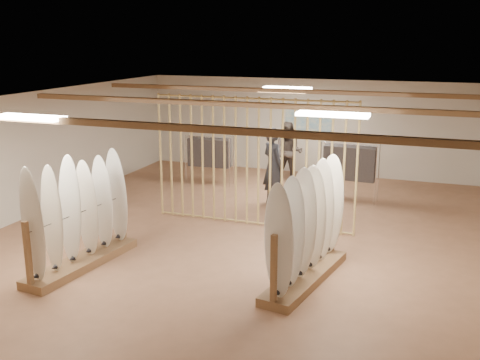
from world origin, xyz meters
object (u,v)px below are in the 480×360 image
(clothing_rack_a, at_px, (209,153))
(shopper_a, at_px, (273,161))
(shopper_b, at_px, (288,148))
(rack_left, at_px, (80,230))
(rack_right, at_px, (306,243))
(clothing_rack_b, at_px, (350,163))

(clothing_rack_a, relative_size, shopper_a, 0.64)
(shopper_b, bearing_deg, rack_left, -105.20)
(rack_right, height_order, shopper_a, shopper_a)
(rack_left, bearing_deg, clothing_rack_b, 63.77)
(rack_left, xyz_separation_m, clothing_rack_a, (-0.11, 6.15, 0.20))
(clothing_rack_a, height_order, clothing_rack_b, clothing_rack_b)
(clothing_rack_a, bearing_deg, rack_right, -56.57)
(rack_left, distance_m, shopper_b, 7.33)
(rack_right, relative_size, clothing_rack_b, 1.73)
(clothing_rack_a, bearing_deg, clothing_rack_b, -7.84)
(rack_right, xyz_separation_m, clothing_rack_b, (-0.11, 5.10, 0.27))
(rack_left, height_order, shopper_b, rack_left)
(shopper_a, bearing_deg, clothing_rack_a, 9.84)
(rack_right, distance_m, clothing_rack_b, 5.11)
(rack_left, height_order, clothing_rack_b, rack_left)
(clothing_rack_a, relative_size, clothing_rack_b, 0.93)
(rack_left, distance_m, clothing_rack_b, 6.96)
(rack_left, distance_m, shopper_a, 5.32)
(clothing_rack_a, bearing_deg, shopper_b, 21.71)
(rack_right, relative_size, shopper_b, 1.31)
(rack_left, bearing_deg, shopper_a, 73.54)
(rack_right, relative_size, shopper_a, 1.18)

